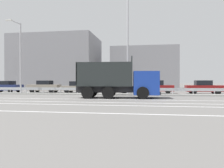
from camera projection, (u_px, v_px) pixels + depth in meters
The scene contains 19 objects.
ground_plane at pixel (98, 97), 21.16m from camera, with size 320.00×320.00×0.00m, color #605E5B.
lane_strip_0 at pixel (114, 100), 17.79m from camera, with size 61.87×0.16×0.01m, color silver.
lane_strip_1 at pixel (109, 103), 15.25m from camera, with size 61.87×0.16×0.01m, color silver.
lane_strip_2 at pixel (104, 105), 13.51m from camera, with size 61.87×0.16×0.01m, color silver.
lane_strip_3 at pixel (90, 113), 10.18m from camera, with size 61.87×0.16×0.01m, color silver.
median_island at pixel (103, 94), 23.64m from camera, with size 34.03×1.10×0.18m, color gray.
median_guardrail at pixel (105, 90), 24.50m from camera, with size 61.87×0.09×0.78m.
dump_truck at pixel (127, 84), 19.48m from camera, with size 7.44×3.07×3.64m.
median_road_sign at pixel (91, 83), 23.84m from camera, with size 0.75×0.16×2.46m.
street_lamp_1 at pixel (20, 54), 24.96m from camera, with size 0.71×2.25×8.22m.
street_lamp_2 at pixel (127, 39), 23.15m from camera, with size 0.71×2.39×10.96m.
parked_car_2 at pixel (6, 87), 29.56m from camera, with size 4.28×2.04×1.56m.
parked_car_3 at pixel (44, 87), 29.23m from camera, with size 4.30×1.91×1.61m.
parked_car_4 at pixel (79, 87), 28.44m from camera, with size 4.48×2.07×1.51m.
parked_car_5 at pixel (115, 87), 27.43m from camera, with size 4.16×2.08×1.49m.
parked_car_6 at pixel (158, 87), 26.80m from camera, with size 3.94×2.00×1.62m.
parked_car_7 at pixel (204, 87), 25.64m from camera, with size 4.20×1.87×1.61m.
background_building_0 at pixel (57, 63), 44.90m from camera, with size 16.28×10.98×10.51m, color gray.
background_building_1 at pixel (144, 69), 46.25m from camera, with size 13.08×10.19×8.38m, color gray.
Camera 1 is at (4.63, -20.68, 1.47)m, focal length 35.00 mm.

